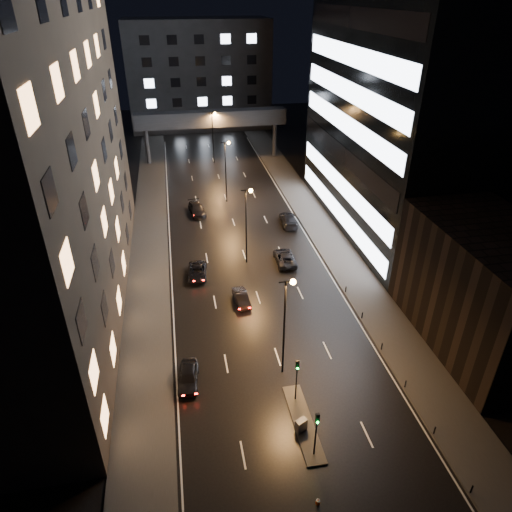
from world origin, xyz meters
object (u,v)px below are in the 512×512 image
object	(u,v)px
car_away_c	(197,272)
utility_cabinet	(301,425)
car_toward_b	(289,219)
car_toward_a	(285,258)
car_away_b	(241,298)
car_away_d	(197,209)
car_away_a	(188,377)

from	to	relation	value
car_away_c	utility_cabinet	size ratio (longest dim) A/B	4.37
car_toward_b	utility_cabinet	bearing A→B (deg)	82.32
car_toward_b	utility_cabinet	world-z (taller)	car_toward_b
car_toward_a	car_away_b	bearing A→B (deg)	49.65
car_away_d	utility_cabinet	bearing A→B (deg)	-90.91
car_away_d	car_away_a	bearing A→B (deg)	-103.15
car_away_b	car_toward_b	world-z (taller)	car_toward_b
car_away_d	car_toward_a	size ratio (longest dim) A/B	1.03
car_away_a	car_away_d	distance (m)	36.06
utility_cabinet	car_away_a	bearing A→B (deg)	117.66
car_away_d	car_toward_b	size ratio (longest dim) A/B	0.95
car_toward_b	utility_cabinet	distance (m)	37.35
car_away_b	car_away_d	size ratio (longest dim) A/B	0.74
car_away_a	car_toward_b	xyz separation A→B (m)	(16.67, 29.57, 0.07)
car_toward_a	car_toward_b	world-z (taller)	car_toward_b
car_away_a	car_toward_a	distance (m)	23.16
car_away_c	car_toward_b	size ratio (longest dim) A/B	0.86
utility_cabinet	car_away_c	bearing A→B (deg)	81.24
car_away_c	utility_cabinet	xyz separation A→B (m)	(6.42, -24.48, 0.03)
car_toward_a	utility_cabinet	xyz separation A→B (m)	(-4.94, -25.72, -0.02)
car_away_d	car_toward_b	xyz separation A→B (m)	(13.27, -6.33, 0.04)
car_away_d	car_toward_b	bearing A→B (deg)	-33.24
car_away_b	car_toward_a	size ratio (longest dim) A/B	0.76
car_away_b	utility_cabinet	size ratio (longest dim) A/B	3.57
car_away_a	car_away_d	size ratio (longest dim) A/B	0.82
car_away_b	car_away_c	distance (m)	7.83
car_away_b	utility_cabinet	xyz separation A→B (m)	(1.94, -18.05, 0.05)
car_away_c	car_toward_b	bearing A→B (deg)	45.38
car_toward_a	car_toward_b	distance (m)	11.20
car_away_c	car_toward_b	distance (m)	18.85
car_away_c	car_away_d	bearing A→B (deg)	91.92
car_toward_a	car_away_c	bearing A→B (deg)	7.79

